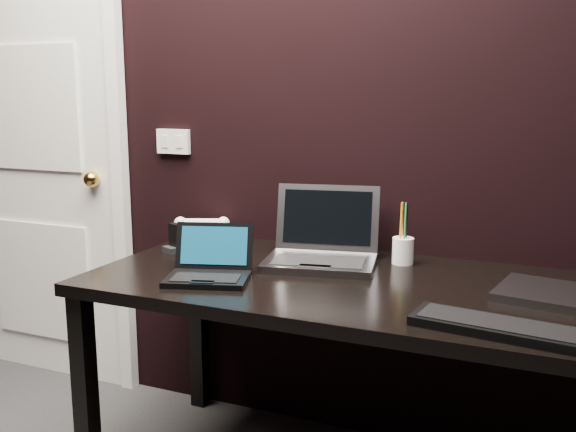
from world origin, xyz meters
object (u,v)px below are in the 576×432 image
at_px(silver_laptop, 322,250).
at_px(closed_laptop, 563,296).
at_px(netbook, 209,269).
at_px(pen_cup, 403,250).
at_px(ext_keyboard, 496,327).
at_px(mobile_phone, 174,242).
at_px(desk, 358,305).
at_px(door, 37,154).
at_px(desk_phone, 202,231).

bearing_deg(silver_laptop, closed_laptop, -7.97).
bearing_deg(netbook, pen_cup, 39.30).
distance_m(silver_laptop, ext_keyboard, 0.75).
bearing_deg(mobile_phone, ext_keyboard, -17.55).
xyz_separation_m(desk, mobile_phone, (-0.73, 0.09, 0.12)).
bearing_deg(silver_laptop, desk, -40.14).
xyz_separation_m(netbook, closed_laptop, (1.02, 0.21, -0.02)).
xyz_separation_m(netbook, pen_cup, (0.51, 0.42, 0.02)).
distance_m(mobile_phone, pen_cup, 0.83).
distance_m(netbook, mobile_phone, 0.39).
distance_m(ext_keyboard, mobile_phone, 1.23).
bearing_deg(door, netbook, -24.10).
distance_m(closed_laptop, pen_cup, 0.55).
height_order(door, desk, door).
bearing_deg(closed_laptop, ext_keyboard, -114.52).
bearing_deg(ext_keyboard, desk_phone, 154.08).
bearing_deg(ext_keyboard, mobile_phone, 162.45).
bearing_deg(desk, ext_keyboard, -33.04).
height_order(ext_keyboard, desk_phone, desk_phone).
xyz_separation_m(door, desk, (1.65, -0.38, -0.38)).
xyz_separation_m(desk_phone, mobile_phone, (-0.00, -0.20, 0.00)).
distance_m(netbook, desk_phone, 0.54).
bearing_deg(mobile_phone, closed_laptop, -1.82).
distance_m(desk, mobile_phone, 0.75).
height_order(desk, closed_laptop, closed_laptop).
bearing_deg(netbook, silver_laptop, 50.81).
xyz_separation_m(door, closed_laptop, (2.24, -0.33, -0.29)).
relative_size(desk, mobile_phone, 16.03).
bearing_deg(door, ext_keyboard, -17.55).
xyz_separation_m(silver_laptop, closed_laptop, (0.77, -0.11, -0.04)).
height_order(closed_laptop, mobile_phone, mobile_phone).
height_order(ext_keyboard, closed_laptop, ext_keyboard).
distance_m(silver_laptop, mobile_phone, 0.56).
bearing_deg(desk, mobile_phone, 173.35).
relative_size(desk_phone, pen_cup, 1.07).
distance_m(netbook, silver_laptop, 0.41).
xyz_separation_m(silver_laptop, ext_keyboard, (0.62, -0.44, -0.04)).
height_order(desk_phone, mobile_phone, mobile_phone).
relative_size(closed_laptop, desk_phone, 1.70).
bearing_deg(pen_cup, closed_laptop, -22.53).
bearing_deg(netbook, closed_laptop, 11.59).
relative_size(silver_laptop, closed_laptop, 1.09).
xyz_separation_m(silver_laptop, mobile_phone, (-0.55, -0.07, -0.01)).
relative_size(desk, silver_laptop, 4.02).
relative_size(mobile_phone, pen_cup, 0.50).
relative_size(netbook, desk_phone, 1.35).
distance_m(silver_laptop, pen_cup, 0.28).
relative_size(silver_laptop, pen_cup, 1.98).
height_order(silver_laptop, desk_phone, silver_laptop).
bearing_deg(netbook, desk, 20.89).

